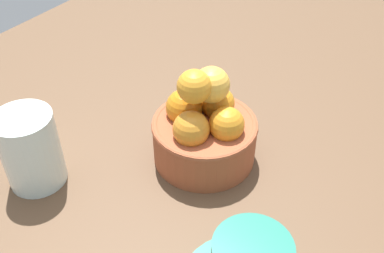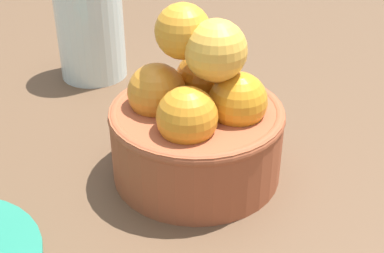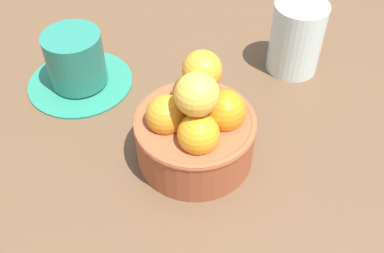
{
  "view_description": "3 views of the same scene",
  "coord_description": "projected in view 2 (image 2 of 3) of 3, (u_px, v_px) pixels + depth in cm",
  "views": [
    {
      "loc": [
        -38.71,
        -23.48,
        42.88
      ],
      "look_at": [
        0.19,
        2.12,
        4.28
      ],
      "focal_mm": 41.82,
      "sensor_mm": 36.0,
      "label": 1
    },
    {
      "loc": [
        7.95,
        -35.93,
        26.83
      ],
      "look_at": [
        -0.34,
        -0.17,
        4.54
      ],
      "focal_mm": 50.18,
      "sensor_mm": 36.0,
      "label": 2
    },
    {
      "loc": [
        35.87,
        -4.12,
        42.62
      ],
      "look_at": [
        -0.23,
        -0.33,
        4.82
      ],
      "focal_mm": 42.91,
      "sensor_mm": 36.0,
      "label": 3
    }
  ],
  "objects": [
    {
      "name": "terracotta_bowl",
      "position": [
        197.0,
        121.0,
        0.43
      ],
      "size": [
        14.05,
        14.05,
        14.29
      ],
      "color": "#9E4C2D",
      "rests_on": "ground_plane"
    },
    {
      "name": "water_glass",
      "position": [
        91.0,
        32.0,
        0.59
      ],
      "size": [
        7.35,
        7.35,
        10.31
      ],
      "primitive_type": "cylinder",
      "color": "silver",
      "rests_on": "ground_plane"
    },
    {
      "name": "ground_plane",
      "position": [
        196.0,
        191.0,
        0.46
      ],
      "size": [
        132.75,
        106.52,
        4.2
      ],
      "primitive_type": "cube",
      "color": "brown"
    }
  ]
}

